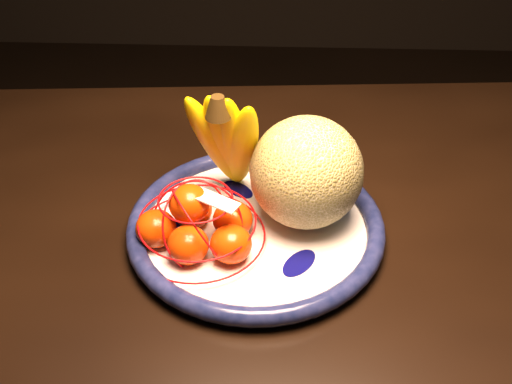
{
  "coord_description": "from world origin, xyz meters",
  "views": [
    {
      "loc": [
        -0.06,
        -0.75,
        1.41
      ],
      "look_at": [
        -0.09,
        -0.06,
        0.87
      ],
      "focal_mm": 45.0,
      "sensor_mm": 36.0,
      "label": 1
    }
  ],
  "objects_px": {
    "mandarin_bag": "(198,225)",
    "dining_table": "(304,296)",
    "banana_bunch": "(229,138)",
    "fruit_bowl": "(256,227)",
    "cantaloupe": "(306,172)"
  },
  "relations": [
    {
      "from": "cantaloupe",
      "to": "banana_bunch",
      "type": "distance_m",
      "value": 0.12
    },
    {
      "from": "dining_table",
      "to": "fruit_bowl",
      "type": "xyz_separation_m",
      "value": [
        -0.07,
        0.04,
        0.1
      ]
    },
    {
      "from": "banana_bunch",
      "to": "mandarin_bag",
      "type": "bearing_deg",
      "value": -93.99
    },
    {
      "from": "cantaloupe",
      "to": "banana_bunch",
      "type": "xyz_separation_m",
      "value": [
        -0.11,
        0.04,
        0.02
      ]
    },
    {
      "from": "fruit_bowl",
      "to": "mandarin_bag",
      "type": "height_order",
      "value": "mandarin_bag"
    },
    {
      "from": "dining_table",
      "to": "banana_bunch",
      "type": "bearing_deg",
      "value": 132.3
    },
    {
      "from": "mandarin_bag",
      "to": "dining_table",
      "type": "bearing_deg",
      "value": -0.94
    },
    {
      "from": "mandarin_bag",
      "to": "banana_bunch",
      "type": "bearing_deg",
      "value": 71.6
    },
    {
      "from": "fruit_bowl",
      "to": "cantaloupe",
      "type": "bearing_deg",
      "value": 21.65
    },
    {
      "from": "banana_bunch",
      "to": "cantaloupe",
      "type": "bearing_deg",
      "value": -7.84
    },
    {
      "from": "dining_table",
      "to": "mandarin_bag",
      "type": "xyz_separation_m",
      "value": [
        -0.15,
        0.0,
        0.13
      ]
    },
    {
      "from": "dining_table",
      "to": "fruit_bowl",
      "type": "height_order",
      "value": "fruit_bowl"
    },
    {
      "from": "banana_bunch",
      "to": "mandarin_bag",
      "type": "distance_m",
      "value": 0.13
    },
    {
      "from": "dining_table",
      "to": "cantaloupe",
      "type": "height_order",
      "value": "cantaloupe"
    },
    {
      "from": "dining_table",
      "to": "cantaloupe",
      "type": "xyz_separation_m",
      "value": [
        -0.0,
        0.06,
        0.18
      ]
    }
  ]
}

